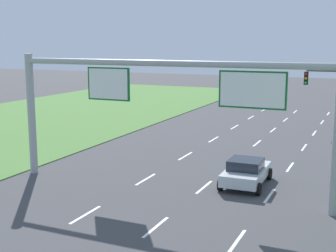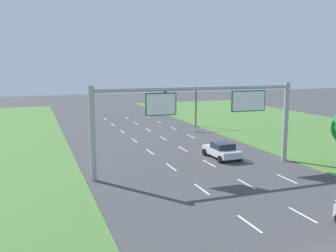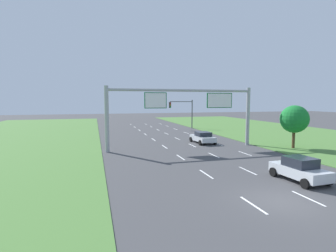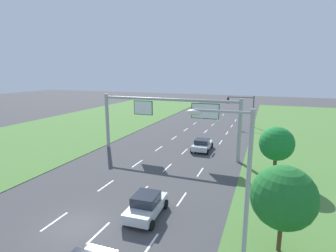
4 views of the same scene
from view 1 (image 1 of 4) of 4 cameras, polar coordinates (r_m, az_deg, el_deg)
lane_dashes_inner_left at (r=24.06m, az=-5.99°, el=-8.36°), size 0.14×68.40×0.01m
lane_dashes_inner_right at (r=22.60m, az=1.82°, el=-9.55°), size 0.14×68.40×0.01m
lane_dashes_slip at (r=21.61m, az=10.60°, el=-10.68°), size 0.14×68.40×0.01m
car_mid_lane at (r=25.71m, az=9.49°, el=-5.51°), size 2.29×4.14×1.46m
sign_gantry at (r=23.43m, az=-0.05°, el=3.42°), size 17.24×0.44×7.00m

